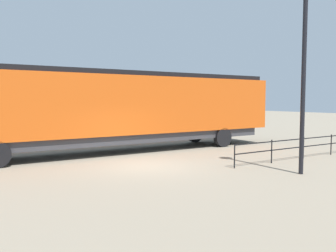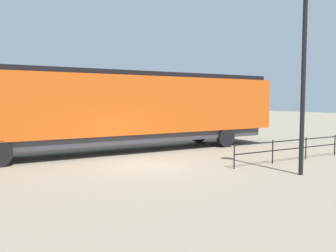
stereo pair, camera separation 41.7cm
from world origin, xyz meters
name	(u,v)px [view 1 (the left image)]	position (x,y,z in m)	size (l,w,h in m)	color
ground_plane	(146,166)	(0.00, 0.00, 0.00)	(120.00, 120.00, 0.00)	gray
locomotive	(128,107)	(-4.13, 1.21, 2.32)	(2.96, 18.44, 4.13)	#D15114
lamp_post	(305,23)	(4.39, 4.04, 5.42)	(0.58, 0.58, 7.44)	black
platform_fence	(304,144)	(2.30, 6.99, 0.66)	(0.05, 8.60, 1.01)	black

